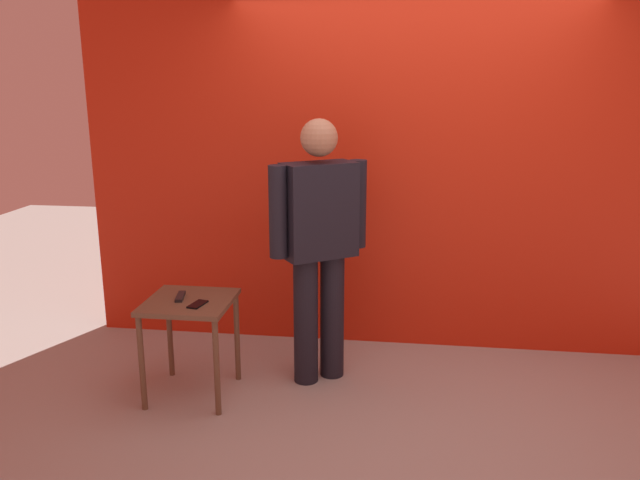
{
  "coord_description": "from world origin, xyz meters",
  "views": [
    {
      "loc": [
        -0.04,
        -3.24,
        1.95
      ],
      "look_at": [
        -0.55,
        0.55,
        0.98
      ],
      "focal_mm": 35.14,
      "sensor_mm": 36.0,
      "label": 1
    }
  ],
  "objects_px": {
    "side_table": "(190,315)",
    "cell_phone": "(198,304)",
    "tv_remote": "(180,297)",
    "standing_person": "(319,239)"
  },
  "relations": [
    {
      "from": "standing_person",
      "to": "tv_remote",
      "type": "distance_m",
      "value": 0.94
    },
    {
      "from": "side_table",
      "to": "tv_remote",
      "type": "bearing_deg",
      "value": 159.29
    },
    {
      "from": "tv_remote",
      "to": "cell_phone",
      "type": "bearing_deg",
      "value": -47.58
    },
    {
      "from": "side_table",
      "to": "cell_phone",
      "type": "distance_m",
      "value": 0.16
    },
    {
      "from": "tv_remote",
      "to": "side_table",
      "type": "bearing_deg",
      "value": -32.06
    },
    {
      "from": "cell_phone",
      "to": "tv_remote",
      "type": "bearing_deg",
      "value": 156.21
    },
    {
      "from": "side_table",
      "to": "tv_remote",
      "type": "xyz_separation_m",
      "value": [
        -0.06,
        0.02,
        0.11
      ]
    },
    {
      "from": "standing_person",
      "to": "cell_phone",
      "type": "xyz_separation_m",
      "value": [
        -0.69,
        -0.41,
        -0.33
      ]
    },
    {
      "from": "standing_person",
      "to": "cell_phone",
      "type": "height_order",
      "value": "standing_person"
    },
    {
      "from": "side_table",
      "to": "standing_person",
      "type": "bearing_deg",
      "value": 23.25
    }
  ]
}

